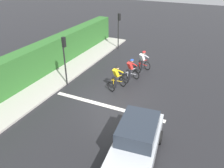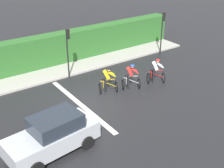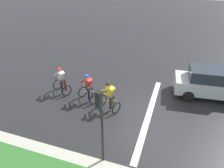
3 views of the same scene
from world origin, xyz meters
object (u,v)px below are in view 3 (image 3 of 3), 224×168
object	(u,v)px
cyclist_mid	(110,97)
car_silver	(210,83)
cyclist_second	(88,89)
traffic_light_near_crossing	(100,119)
cyclist_lead	(62,81)

from	to	relation	value
cyclist_mid	car_silver	size ratio (longest dim) A/B	0.39
cyclist_second	traffic_light_near_crossing	size ratio (longest dim) A/B	0.50
cyclist_second	traffic_light_near_crossing	xyz separation A→B (m)	(-3.76, -2.27, 1.43)
cyclist_lead	car_silver	size ratio (longest dim) A/B	0.39
cyclist_second	cyclist_mid	world-z (taller)	same
cyclist_mid	traffic_light_near_crossing	size ratio (longest dim) A/B	0.50
cyclist_lead	cyclist_second	world-z (taller)	same
cyclist_second	car_silver	world-z (taller)	car_silver
cyclist_second	cyclist_mid	size ratio (longest dim) A/B	1.00
car_silver	cyclist_second	bearing A→B (deg)	113.00
cyclist_second	car_silver	bearing A→B (deg)	-67.00
car_silver	traffic_light_near_crossing	world-z (taller)	traffic_light_near_crossing
cyclist_lead	traffic_light_near_crossing	distance (m)	5.94
cyclist_second	car_silver	xyz separation A→B (m)	(2.77, -6.53, 0.08)
cyclist_mid	traffic_light_near_crossing	xyz separation A→B (m)	(-3.33, -0.84, 1.43)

